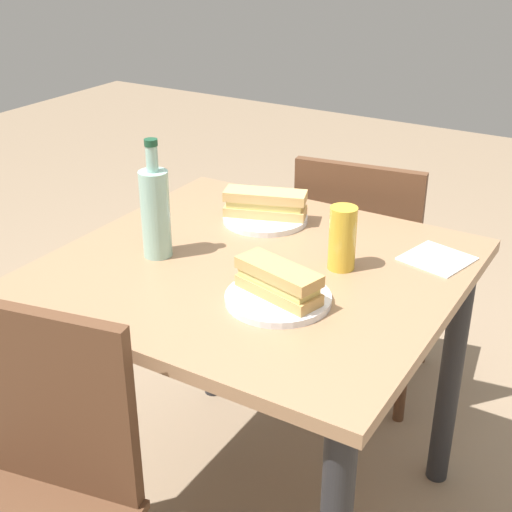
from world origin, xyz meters
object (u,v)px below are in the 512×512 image
chair_near (26,501)px  knife_far (292,284)px  chair_far (361,265)px  plate_near (265,218)px  knife_near (265,207)px  baguette_sandwich_far (278,281)px  baguette_sandwich_near (265,203)px  dining_table (256,312)px  water_bottle (155,211)px  plate_far (278,298)px  beer_glass (342,238)px

chair_near → knife_far: size_ratio=5.28×
chair_far → plate_near: (-0.12, -0.39, 0.28)m
knife_near → baguette_sandwich_far: 0.48m
baguette_sandwich_near → chair_far: bearing=72.6°
dining_table → knife_near: size_ratio=5.79×
plate_near → knife_far: knife_far is taller
chair_far → baguette_sandwich_far: (0.12, -0.75, 0.32)m
baguette_sandwich_far → water_bottle: water_bottle is taller
chair_far → knife_far: 0.76m
chair_near → plate_near: (0.02, 0.86, 0.28)m
dining_table → plate_far: size_ratio=4.04×
chair_far → beer_glass: beer_glass is taller
baguette_sandwich_far → plate_near: bearing=124.0°
beer_glass → chair_near: bearing=-113.6°
chair_near → plate_near: chair_near is taller
dining_table → baguette_sandwich_near: baguette_sandwich_near is taller
baguette_sandwich_near → knife_far: 0.39m
baguette_sandwich_near → baguette_sandwich_far: (0.24, -0.36, -0.00)m
dining_table → baguette_sandwich_far: 0.26m
baguette_sandwich_far → baguette_sandwich_near: bearing=124.0°
chair_far → baguette_sandwich_near: 0.52m
beer_glass → knife_far: bearing=-105.5°
plate_near → beer_glass: size_ratio=1.51×
chair_near → knife_far: chair_near is taller
chair_near → knife_near: chair_near is taller
knife_far → water_bottle: bearing=-178.9°
chair_near → baguette_sandwich_near: chair_near is taller
baguette_sandwich_near → knife_near: bearing=122.4°
knife_near → baguette_sandwich_near: bearing=-57.6°
baguette_sandwich_near → knife_near: baguette_sandwich_near is taller
dining_table → chair_far: size_ratio=1.08×
chair_far → baguette_sandwich_near: size_ratio=3.75×
dining_table → chair_far: chair_far is taller
dining_table → beer_glass: size_ratio=6.09×
plate_far → beer_glass: size_ratio=1.51×
dining_table → knife_near: bearing=116.8°
knife_near → beer_glass: 0.37m
plate_near → baguette_sandwich_far: bearing=-56.0°
chair_near → knife_far: (0.27, 0.55, 0.29)m
baguette_sandwich_far → chair_far: bearing=99.0°
chair_far → water_bottle: size_ratio=2.96×
knife_far → chair_far: bearing=99.9°
plate_near → baguette_sandwich_far: (0.24, -0.36, 0.04)m
baguette_sandwich_near → knife_far: bearing=-51.1°
chair_far → chair_near: size_ratio=1.00×
baguette_sandwich_near → plate_far: 0.43m
dining_table → baguette_sandwich_far: bearing=-44.2°
baguette_sandwich_far → chair_near: bearing=-117.9°
chair_near → water_bottle: water_bottle is taller
baguette_sandwich_near → plate_far: (0.24, -0.36, -0.04)m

